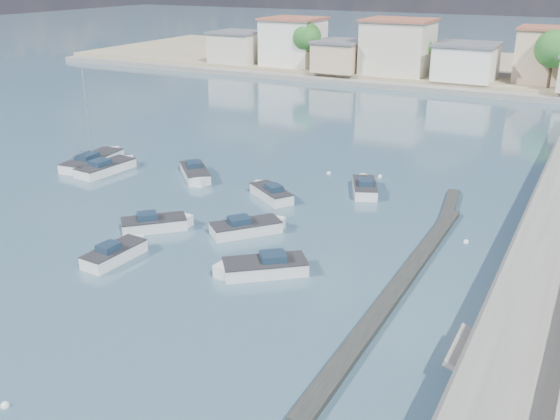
% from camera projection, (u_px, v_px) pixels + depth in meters
% --- Properties ---
extents(ground, '(400.00, 400.00, 0.00)m').
position_uv_depth(ground, '(423.00, 148.00, 63.25)').
color(ground, '#2D4A5B').
rests_on(ground, ground).
extents(breakwater, '(2.00, 31.02, 0.35)m').
position_uv_depth(breakwater, '(411.00, 267.00, 37.67)').
color(breakwater, black).
rests_on(breakwater, ground).
extents(far_shore_land, '(160.00, 40.00, 1.40)m').
position_uv_depth(far_shore_land, '(509.00, 71.00, 105.84)').
color(far_shore_land, gray).
rests_on(far_shore_land, ground).
extents(far_shore_quay, '(160.00, 2.50, 0.80)m').
position_uv_depth(far_shore_quay, '(484.00, 94.00, 88.65)').
color(far_shore_quay, slate).
rests_on(far_shore_quay, ground).
extents(shore_trees, '(74.56, 38.32, 7.92)m').
position_uv_depth(shore_trees, '(551.00, 58.00, 80.53)').
color(shore_trees, '#38281E').
rests_on(shore_trees, ground).
extents(motorboat_a, '(1.94, 4.80, 1.48)m').
position_uv_depth(motorboat_a, '(117.00, 253.00, 39.06)').
color(motorboat_a, silver).
rests_on(motorboat_a, ground).
extents(motorboat_b, '(4.42, 4.37, 1.48)m').
position_uv_depth(motorboat_b, '(158.00, 224.00, 43.53)').
color(motorboat_b, silver).
rests_on(motorboat_b, ground).
extents(motorboat_c, '(4.57, 3.83, 1.48)m').
position_uv_depth(motorboat_c, '(270.00, 193.00, 49.48)').
color(motorboat_c, silver).
rests_on(motorboat_c, ground).
extents(motorboat_d, '(5.16, 4.72, 1.48)m').
position_uv_depth(motorboat_d, '(260.00, 268.00, 37.16)').
color(motorboat_d, silver).
rests_on(motorboat_d, ground).
extents(motorboat_e, '(2.70, 6.20, 1.48)m').
position_uv_depth(motorboat_e, '(108.00, 167.00, 55.92)').
color(motorboat_e, silver).
rests_on(motorboat_e, ground).
extents(motorboat_f, '(3.43, 4.89, 1.48)m').
position_uv_depth(motorboat_f, '(364.00, 187.00, 50.84)').
color(motorboat_f, silver).
rests_on(motorboat_f, ground).
extents(motorboat_g, '(4.89, 4.94, 1.48)m').
position_uv_depth(motorboat_g, '(196.00, 174.00, 54.09)').
color(motorboat_g, silver).
rests_on(motorboat_g, ground).
extents(motorboat_h, '(4.52, 4.83, 1.48)m').
position_uv_depth(motorboat_h, '(249.00, 228.00, 42.90)').
color(motorboat_h, silver).
rests_on(motorboat_h, ground).
extents(sailboat, '(3.00, 7.57, 9.00)m').
position_uv_depth(sailboat, '(95.00, 160.00, 58.00)').
color(sailboat, silver).
rests_on(sailboat, ground).
extents(mooring_buoys, '(17.54, 36.85, 0.37)m').
position_uv_depth(mooring_buoys, '(360.00, 261.00, 38.80)').
color(mooring_buoys, white).
rests_on(mooring_buoys, ground).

